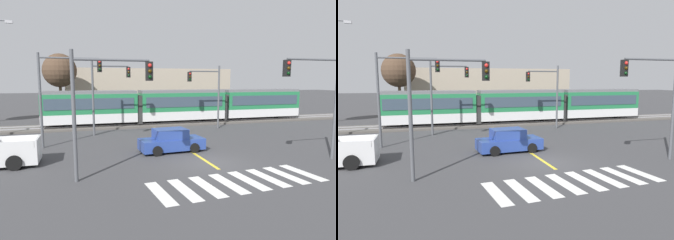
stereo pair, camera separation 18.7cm
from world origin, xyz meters
The scene contains 22 objects.
ground_plane centered at (0.00, 0.00, 0.00)m, with size 200.00×200.00×0.00m, color #3D3D3F.
track_bed centered at (0.00, 15.07, 0.09)m, with size 120.00×4.00×0.18m, color #56514C.
rail_near centered at (0.00, 14.35, 0.23)m, with size 120.00×0.08×0.10m, color #939399.
rail_far centered at (0.00, 15.79, 0.23)m, with size 120.00×0.08×0.10m, color #939399.
light_rail_tram centered at (3.52, 15.06, 2.05)m, with size 28.00×2.64×3.43m.
crosswalk_stripe_0 centered at (-3.84, -3.67, 0.00)m, with size 0.56×2.80×0.01m, color silver.
crosswalk_stripe_1 centered at (-2.74, -3.57, 0.00)m, with size 0.56×2.80×0.01m, color silver.
crosswalk_stripe_2 centered at (-1.64, -3.47, 0.00)m, with size 0.56×2.80×0.01m, color silver.
crosswalk_stripe_3 centered at (-0.55, -3.38, 0.00)m, with size 0.56×2.80×0.01m, color silver.
crosswalk_stripe_4 centered at (0.55, -3.28, 0.00)m, with size 0.56×2.80×0.01m, color silver.
crosswalk_stripe_5 centered at (1.64, -3.19, 0.00)m, with size 0.56×2.80×0.01m, color silver.
crosswalk_stripe_6 centered at (2.74, -3.09, 0.00)m, with size 0.56×2.80×0.01m, color silver.
crosswalk_stripe_7 centered at (3.84, -2.99, 0.00)m, with size 0.56×2.80×0.01m, color silver.
lane_centre_line centered at (0.00, 5.87, 0.00)m, with size 0.20×14.40×0.01m, color gold.
sedan_crossing centered at (-1.25, 3.22, 0.70)m, with size 4.30×2.13×1.52m.
traffic_light_mid_left centered at (-8.11, 6.75, 4.36)m, with size 4.25×0.38×6.50m.
traffic_light_near_right centered at (6.19, -1.28, 4.12)m, with size 3.75×0.38×6.26m.
traffic_light_far_left centered at (-4.81, 10.52, 4.09)m, with size 3.25×0.38×6.23m.
traffic_light_near_left centered at (-5.94, -1.17, 3.99)m, with size 3.75×0.38×6.03m.
traffic_light_far_right centered at (4.84, 11.04, 3.90)m, with size 3.25×0.38×6.02m.
bare_tree_west centered at (-8.96, 20.34, 5.68)m, with size 3.71×3.71×7.56m.
building_backdrop_far centered at (2.55, 26.46, 3.09)m, with size 22.36×6.00×6.17m, color tan.
Camera 1 is at (-6.90, -15.21, 4.70)m, focal length 32.00 mm.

